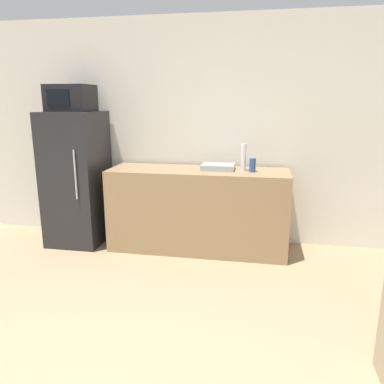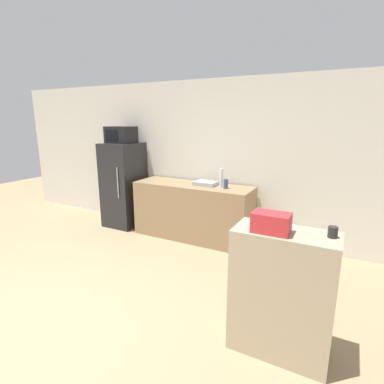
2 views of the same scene
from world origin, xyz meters
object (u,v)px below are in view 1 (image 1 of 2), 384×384
microwave (71,98)px  bottle_tall (244,157)px  refrigerator (77,178)px  bottle_short (253,165)px

microwave → bottle_tall: (1.94, 0.04, -0.62)m
microwave → bottle_tall: size_ratio=1.63×
refrigerator → bottle_short: 2.05m
refrigerator → bottle_short: bearing=-0.4°
microwave → bottle_short: 2.16m
bottle_tall → microwave: bearing=-178.9°
refrigerator → microwave: microwave is taller
refrigerator → bottle_tall: refrigerator is taller
microwave → refrigerator: bearing=72.4°
bottle_tall → bottle_short: 0.13m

